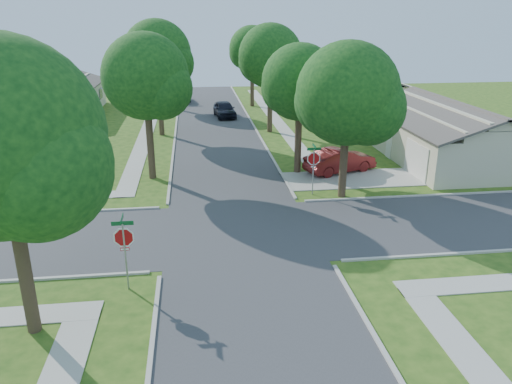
{
  "coord_description": "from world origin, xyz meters",
  "views": [
    {
      "loc": [
        -1.98,
        -21.85,
        9.94
      ],
      "look_at": [
        0.95,
        1.1,
        1.6
      ],
      "focal_mm": 35.0,
      "sensor_mm": 36.0,
      "label": 1
    }
  ],
  "objects": [
    {
      "name": "tree_w_near",
      "position": [
        -4.64,
        9.01,
        6.12
      ],
      "size": [
        5.38,
        5.2,
        8.97
      ],
      "color": "#38281C",
      "rests_on": "ground"
    },
    {
      "name": "house_nw_far",
      "position": [
        -15.99,
        32.0,
        1.52
      ],
      "size": [
        8.42,
        13.6,
        4.23
      ],
      "color": "#C2BA99",
      "rests_on": "ground"
    },
    {
      "name": "tree_e_far",
      "position": [
        4.75,
        34.01,
        5.98
      ],
      "size": [
        5.17,
        5.0,
        8.72
      ],
      "color": "#38281C",
      "rests_on": "ground"
    },
    {
      "name": "house_ne_far",
      "position": [
        15.99,
        29.0,
        1.52
      ],
      "size": [
        8.42,
        13.6,
        4.23
      ],
      "color": "#C2BA99",
      "rests_on": "ground"
    },
    {
      "name": "tree_e_near",
      "position": [
        4.75,
        9.01,
        5.64
      ],
      "size": [
        4.97,
        4.8,
        8.28
      ],
      "color": "#38281C",
      "rests_on": "ground"
    },
    {
      "name": "tree_ne_corner",
      "position": [
        6.36,
        4.21,
        5.59
      ],
      "size": [
        5.8,
        5.6,
        8.66
      ],
      "color": "#38281C",
      "rests_on": "ground"
    },
    {
      "name": "driveway",
      "position": [
        7.9,
        7.1,
        0.03
      ],
      "size": [
        8.8,
        3.6,
        0.05
      ],
      "primitive_type": "cube",
      "color": "#9E9B91",
      "rests_on": "ground"
    },
    {
      "name": "stop_sign_ne",
      "position": [
        4.7,
        4.7,
        2.03
      ],
      "size": [
        1.05,
        0.8,
        2.98
      ],
      "color": "gray",
      "rests_on": "ground"
    },
    {
      "name": "car_curb_west",
      "position": [
        -3.2,
        38.3,
        0.65
      ],
      "size": [
        2.31,
        4.68,
        1.31
      ],
      "primitive_type": "imported",
      "rotation": [
        0.0,
        0.0,
        3.25
      ],
      "color": "black",
      "rests_on": "ground"
    },
    {
      "name": "tree_sw_corner",
      "position": [
        -7.44,
        -6.99,
        6.26
      ],
      "size": [
        6.21,
        6.0,
        9.55
      ],
      "color": "#38281C",
      "rests_on": "ground"
    },
    {
      "name": "tree_w_mid",
      "position": [
        -4.64,
        21.01,
        6.49
      ],
      "size": [
        5.8,
        5.6,
        9.56
      ],
      "color": "#38281C",
      "rests_on": "ground"
    },
    {
      "name": "sidewalk_nw",
      "position": [
        -6.1,
        26.0,
        0.02
      ],
      "size": [
        1.2,
        40.0,
        0.04
      ],
      "primitive_type": "cube",
      "color": "#9E9B91",
      "rests_on": "ground"
    },
    {
      "name": "road_ns",
      "position": [
        0.0,
        0.0,
        0.0
      ],
      "size": [
        7.0,
        100.0,
        0.02
      ],
      "primitive_type": "cube",
      "color": "#333335",
      "rests_on": "ground"
    },
    {
      "name": "house_ne_near",
      "position": [
        15.99,
        11.0,
        1.52
      ],
      "size": [
        8.42,
        13.6,
        4.23
      ],
      "color": "#C2BA99",
      "rests_on": "ground"
    },
    {
      "name": "ground",
      "position": [
        0.0,
        0.0,
        0.0
      ],
      "size": [
        100.0,
        100.0,
        0.0
      ],
      "primitive_type": "plane",
      "color": "#264B14",
      "rests_on": "ground"
    },
    {
      "name": "tree_w_far",
      "position": [
        -4.65,
        34.01,
        5.51
      ],
      "size": [
        4.76,
        4.6,
        8.04
      ],
      "color": "#38281C",
      "rests_on": "ground"
    },
    {
      "name": "car_curb_east",
      "position": [
        1.2,
        28.17,
        0.78
      ],
      "size": [
        2.34,
        4.78,
        1.57
      ],
      "primitive_type": "imported",
      "rotation": [
        0.0,
        0.0,
        0.11
      ],
      "color": "black",
      "rests_on": "ground"
    },
    {
      "name": "tree_e_mid",
      "position": [
        4.76,
        21.01,
        6.25
      ],
      "size": [
        5.59,
        5.4,
        9.21
      ],
      "color": "#38281C",
      "rests_on": "ground"
    },
    {
      "name": "car_driveway",
      "position": [
        7.48,
        8.7,
        0.8
      ],
      "size": [
        5.11,
        3.24,
        1.59
      ],
      "primitive_type": "imported",
      "rotation": [
        0.0,
        0.0,
        1.92
      ],
      "color": "#5C1313",
      "rests_on": "ground"
    },
    {
      "name": "stop_sign_sw",
      "position": [
        -4.7,
        -4.7,
        2.03
      ],
      "size": [
        1.05,
        0.8,
        2.98
      ],
      "color": "gray",
      "rests_on": "ground"
    },
    {
      "name": "sidewalk_ne",
      "position": [
        6.1,
        26.0,
        0.02
      ],
      "size": [
        1.2,
        40.0,
        0.04
      ],
      "primitive_type": "cube",
      "color": "#9E9B91",
      "rests_on": "ground"
    }
  ]
}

